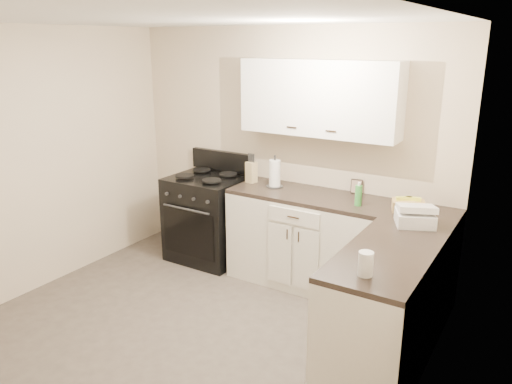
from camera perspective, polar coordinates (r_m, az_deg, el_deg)
The scene contains 20 objects.
floor at distance 4.29m, azimuth -8.93°, elevation -16.58°, with size 3.60×3.60×0.00m, color #473F38.
ceiling at distance 3.59m, azimuth -10.84°, elevation 18.99°, with size 3.60×3.60×0.00m, color white.
wall_back at distance 5.19m, azimuth 3.41°, elevation 4.61°, with size 3.60×3.60×0.00m, color beige.
wall_right at distance 2.95m, azimuth 17.73°, elevation -5.89°, with size 3.60×3.60×0.00m, color beige.
wall_left at distance 5.10m, azimuth -25.23°, elevation 2.78°, with size 3.60×3.60×0.00m, color beige.
base_cabinets_back at distance 4.99m, azimuth 5.92°, elevation -5.61°, with size 1.55×0.60×0.90m, color silver.
base_cabinets_right at distance 4.10m, azimuth 15.66°, elevation -11.43°, with size 0.60×1.90×0.90m, color silver.
countertop_back at distance 4.83m, azimuth 6.08°, elevation -0.45°, with size 1.55×0.60×0.04m, color black.
countertop_right at distance 3.90m, azimuth 16.20°, elevation -5.33°, with size 0.60×1.90×0.04m, color black.
upper_cabinets at distance 4.78m, azimuth 7.23°, elevation 10.61°, with size 1.55×0.30×0.70m, color white.
stove at distance 5.56m, azimuth -5.53°, elevation -3.08°, with size 0.79×0.67×0.95m, color black.
knife_block at distance 5.17m, azimuth -0.54°, elevation 2.27°, with size 0.10×0.09×0.22m, color tan.
paper_towel at distance 5.00m, azimuth 2.15°, elevation 2.12°, with size 0.11×0.11×0.27m, color white.
soap_bottle at distance 4.53m, azimuth 11.63°, elevation -0.39°, with size 0.06×0.06×0.19m, color green.
picture_frame at distance 4.89m, azimuth 11.42°, elevation 0.64°, with size 0.11×0.01×0.14m, color black.
wicker_basket at distance 4.51m, azimuth 17.01°, elevation -1.51°, with size 0.27×0.18×0.09m, color tan.
countertop_grill at distance 4.18m, azimuth 17.69°, elevation -2.89°, with size 0.29×0.27×0.11m, color white.
glass_jar at distance 3.21m, azimuth 12.42°, elevation -8.02°, with size 0.09×0.09×0.16m, color silver.
oven_mitt_near at distance 3.73m, azimuth 8.24°, elevation -14.11°, with size 0.02×0.14×0.24m, color black.
oven_mitt_far at distance 3.96m, azimuth 9.87°, elevation -12.52°, with size 0.02×0.15×0.26m, color black.
Camera 1 is at (2.40, -2.67, 2.35)m, focal length 35.00 mm.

